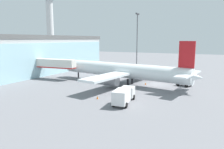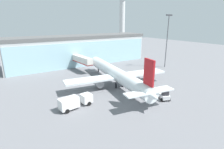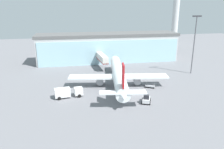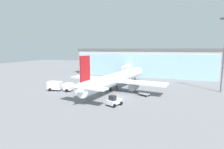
{
  "view_description": "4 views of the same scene",
  "coord_description": "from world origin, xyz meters",
  "px_view_note": "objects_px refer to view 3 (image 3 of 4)",
  "views": [
    {
      "loc": [
        -52.0,
        -12.68,
        10.93
      ],
      "look_at": [
        -5.76,
        9.32,
        2.61
      ],
      "focal_mm": 35.0,
      "sensor_mm": 36.0,
      "label": 1
    },
    {
      "loc": [
        -30.55,
        -31.13,
        17.58
      ],
      "look_at": [
        -2.97,
        9.93,
        2.6
      ],
      "focal_mm": 28.0,
      "sensor_mm": 36.0,
      "label": 2
    },
    {
      "loc": [
        -18.26,
        -53.57,
        23.01
      ],
      "look_at": [
        -5.12,
        7.16,
        3.61
      ],
      "focal_mm": 35.0,
      "sensor_mm": 36.0,
      "label": 3
    },
    {
      "loc": [
        11.47,
        -40.84,
        12.01
      ],
      "look_at": [
        -5.14,
        9.52,
        4.18
      ],
      "focal_mm": 28.0,
      "sensor_mm": 36.0,
      "label": 4
    }
  ],
  "objects_px": {
    "catering_truck": "(68,92)",
    "pushback_tug": "(146,99)",
    "baggage_cart": "(150,86)",
    "safety_cone_wingtip": "(69,89)",
    "jet_bridge": "(101,57)",
    "safety_cone_nose": "(128,90)",
    "control_tower": "(176,8)",
    "apron_light_mast": "(194,40)",
    "airplane": "(118,75)"
  },
  "relations": [
    {
      "from": "airplane",
      "to": "baggage_cart",
      "type": "bearing_deg",
      "value": -106.46
    },
    {
      "from": "jet_bridge",
      "to": "control_tower",
      "type": "xyz_separation_m",
      "value": [
        55.58,
        48.34,
        18.13
      ]
    },
    {
      "from": "safety_cone_nose",
      "to": "baggage_cart",
      "type": "bearing_deg",
      "value": 8.34
    },
    {
      "from": "jet_bridge",
      "to": "baggage_cart",
      "type": "bearing_deg",
      "value": -160.6
    },
    {
      "from": "baggage_cart",
      "to": "safety_cone_wingtip",
      "type": "xyz_separation_m",
      "value": [
        -23.55,
        3.17,
        -0.23
      ]
    },
    {
      "from": "safety_cone_nose",
      "to": "safety_cone_wingtip",
      "type": "bearing_deg",
      "value": 165.46
    },
    {
      "from": "jet_bridge",
      "to": "safety_cone_nose",
      "type": "bearing_deg",
      "value": -176.28
    },
    {
      "from": "apron_light_mast",
      "to": "pushback_tug",
      "type": "relative_size",
      "value": 5.53
    },
    {
      "from": "apron_light_mast",
      "to": "safety_cone_nose",
      "type": "height_order",
      "value": "apron_light_mast"
    },
    {
      "from": "pushback_tug",
      "to": "safety_cone_nose",
      "type": "distance_m",
      "value": 9.15
    },
    {
      "from": "catering_truck",
      "to": "pushback_tug",
      "type": "xyz_separation_m",
      "value": [
        19.0,
        -7.68,
        -0.49
      ]
    },
    {
      "from": "baggage_cart",
      "to": "safety_cone_wingtip",
      "type": "relative_size",
      "value": 5.86
    },
    {
      "from": "catering_truck",
      "to": "jet_bridge",
      "type": "bearing_deg",
      "value": 56.85
    },
    {
      "from": "jet_bridge",
      "to": "apron_light_mast",
      "type": "distance_m",
      "value": 34.32
    },
    {
      "from": "jet_bridge",
      "to": "pushback_tug",
      "type": "relative_size",
      "value": 3.87
    },
    {
      "from": "jet_bridge",
      "to": "apron_light_mast",
      "type": "bearing_deg",
      "value": -118.62
    },
    {
      "from": "apron_light_mast",
      "to": "airplane",
      "type": "height_order",
      "value": "apron_light_mast"
    },
    {
      "from": "airplane",
      "to": "baggage_cart",
      "type": "relative_size",
      "value": 11.89
    },
    {
      "from": "apron_light_mast",
      "to": "jet_bridge",
      "type": "bearing_deg",
      "value": 154.61
    },
    {
      "from": "airplane",
      "to": "pushback_tug",
      "type": "distance_m",
      "value": 14.85
    },
    {
      "from": "apron_light_mast",
      "to": "catering_truck",
      "type": "height_order",
      "value": "apron_light_mast"
    },
    {
      "from": "airplane",
      "to": "baggage_cart",
      "type": "height_order",
      "value": "airplane"
    },
    {
      "from": "control_tower",
      "to": "safety_cone_nose",
      "type": "relative_size",
      "value": 69.51
    },
    {
      "from": "airplane",
      "to": "control_tower",
      "type": "bearing_deg",
      "value": -28.21
    },
    {
      "from": "apron_light_mast",
      "to": "baggage_cart",
      "type": "xyz_separation_m",
      "value": [
        -19.81,
        -10.6,
        -11.37
      ]
    },
    {
      "from": "jet_bridge",
      "to": "airplane",
      "type": "height_order",
      "value": "airplane"
    },
    {
      "from": "safety_cone_wingtip",
      "to": "catering_truck",
      "type": "bearing_deg",
      "value": -94.72
    },
    {
      "from": "safety_cone_wingtip",
      "to": "baggage_cart",
      "type": "bearing_deg",
      "value": -7.67
    },
    {
      "from": "jet_bridge",
      "to": "safety_cone_wingtip",
      "type": "relative_size",
      "value": 25.65
    },
    {
      "from": "pushback_tug",
      "to": "airplane",
      "type": "bearing_deg",
      "value": 37.85
    },
    {
      "from": "apron_light_mast",
      "to": "safety_cone_wingtip",
      "type": "xyz_separation_m",
      "value": [
        -43.36,
        -7.43,
        -11.6
      ]
    },
    {
      "from": "catering_truck",
      "to": "control_tower",
      "type": "bearing_deg",
      "value": 40.93
    },
    {
      "from": "airplane",
      "to": "pushback_tug",
      "type": "bearing_deg",
      "value": -155.57
    },
    {
      "from": "control_tower",
      "to": "airplane",
      "type": "height_order",
      "value": "control_tower"
    },
    {
      "from": "apron_light_mast",
      "to": "baggage_cart",
      "type": "height_order",
      "value": "apron_light_mast"
    },
    {
      "from": "apron_light_mast",
      "to": "baggage_cart",
      "type": "distance_m",
      "value": 25.18
    },
    {
      "from": "control_tower",
      "to": "safety_cone_wingtip",
      "type": "distance_m",
      "value": 100.61
    },
    {
      "from": "catering_truck",
      "to": "pushback_tug",
      "type": "height_order",
      "value": "catering_truck"
    },
    {
      "from": "apron_light_mast",
      "to": "pushback_tug",
      "type": "xyz_separation_m",
      "value": [
        -24.8,
        -20.5,
        -10.9
      ]
    },
    {
      "from": "jet_bridge",
      "to": "safety_cone_wingtip",
      "type": "height_order",
      "value": "jet_bridge"
    },
    {
      "from": "catering_truck",
      "to": "pushback_tug",
      "type": "relative_size",
      "value": 2.06
    },
    {
      "from": "airplane",
      "to": "safety_cone_wingtip",
      "type": "xyz_separation_m",
      "value": [
        -14.85,
        -1.12,
        -3.02
      ]
    },
    {
      "from": "airplane",
      "to": "safety_cone_nose",
      "type": "bearing_deg",
      "value": -154.83
    },
    {
      "from": "baggage_cart",
      "to": "apron_light_mast",
      "type": "bearing_deg",
      "value": -120.72
    },
    {
      "from": "control_tower",
      "to": "baggage_cart",
      "type": "distance_m",
      "value": 88.79
    },
    {
      "from": "safety_cone_wingtip",
      "to": "jet_bridge",
      "type": "bearing_deg",
      "value": 58.87
    },
    {
      "from": "pushback_tug",
      "to": "safety_cone_nose",
      "type": "height_order",
      "value": "pushback_tug"
    },
    {
      "from": "jet_bridge",
      "to": "apron_light_mast",
      "type": "xyz_separation_m",
      "value": [
        30.21,
        -14.34,
        7.75
      ]
    },
    {
      "from": "baggage_cart",
      "to": "safety_cone_nose",
      "type": "distance_m",
      "value": 7.31
    },
    {
      "from": "control_tower",
      "to": "baggage_cart",
      "type": "xyz_separation_m",
      "value": [
        -45.18,
        -73.28,
        -21.75
      ]
    }
  ]
}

